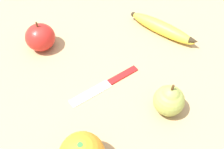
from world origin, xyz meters
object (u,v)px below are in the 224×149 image
Objects in this scene: pear at (167,101)px; apple at (40,37)px; paring_knife at (108,83)px; banana at (163,28)px.

apple is (0.33, 0.13, -0.00)m from pear.
paring_knife is at bearing 24.85° from pear.
apple is 0.44× the size of paring_knife.
banana is at bearing -75.27° from paring_knife.
apple reaches higher than paring_knife.
banana is 0.23m from paring_knife.
pear is 0.35m from apple.
pear is at bearing -56.86° from banana.
paring_knife is (-0.06, 0.22, -0.01)m from banana.
paring_knife is at bearing -90.86° from banana.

